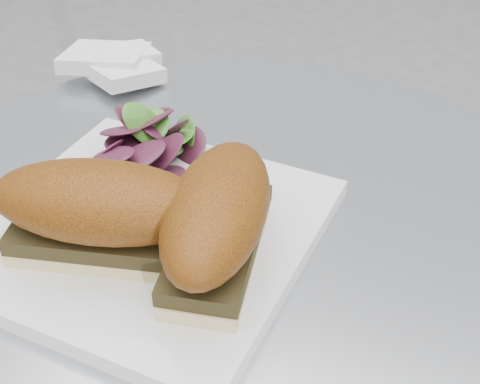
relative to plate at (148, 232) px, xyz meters
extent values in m
cylinder|color=#ABADB3|center=(0.06, 0.04, -0.02)|extent=(0.70, 0.70, 0.02)
cube|color=silver|center=(0.00, 0.00, 0.00)|extent=(0.27, 0.27, 0.02)
cube|color=beige|center=(-0.01, -0.04, 0.01)|extent=(0.16, 0.10, 0.01)
cube|color=black|center=(-0.01, -0.04, 0.03)|extent=(0.16, 0.11, 0.01)
ellipsoid|color=#6A3A0A|center=(-0.01, -0.04, 0.06)|extent=(0.19, 0.13, 0.06)
cube|color=beige|center=(0.07, -0.01, 0.01)|extent=(0.09, 0.16, 0.01)
cube|color=black|center=(0.07, -0.01, 0.03)|extent=(0.10, 0.16, 0.01)
ellipsoid|color=#6A3A0A|center=(0.07, -0.01, 0.06)|extent=(0.12, 0.18, 0.06)
camera|label=1|loc=(0.26, -0.36, 0.37)|focal=50.00mm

